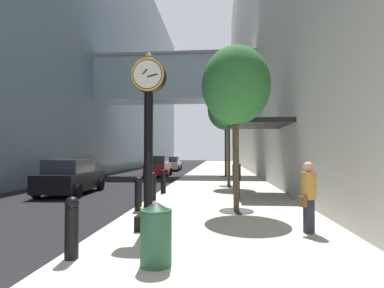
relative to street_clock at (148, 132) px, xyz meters
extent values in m
plane|color=black|center=(-1.16, 21.83, -2.52)|extent=(110.00, 110.00, 0.00)
cube|color=beige|center=(1.82, 24.83, -2.45)|extent=(5.96, 80.00, 0.14)
cube|color=slate|center=(-13.44, 24.83, 11.24)|extent=(9.00, 80.00, 27.50)
cube|color=#93A8B7|center=(-2.07, 19.22, 5.90)|extent=(14.35, 3.20, 3.71)
cube|color=gray|center=(-2.07, 19.22, 7.87)|extent=(14.35, 3.40, 0.24)
cube|color=#B7B2A8|center=(9.30, 24.83, 14.14)|extent=(9.00, 80.00, 33.32)
cube|color=black|center=(0.00, 0.01, -2.20)|extent=(0.55, 0.55, 0.35)
cylinder|color=gold|center=(0.00, 0.01, -1.94)|extent=(0.39, 0.38, 0.18)
cylinder|color=black|center=(0.00, 0.01, -0.44)|extent=(0.22, 0.22, 2.81)
cylinder|color=black|center=(0.00, 0.01, 1.39)|extent=(0.84, 0.28, 0.84)
torus|color=gold|center=(0.00, -0.14, 1.39)|extent=(0.82, 0.05, 0.82)
cylinder|color=white|center=(0.00, -0.14, 1.39)|extent=(0.69, 0.01, 0.69)
cylinder|color=white|center=(0.00, 0.16, 1.39)|extent=(0.69, 0.01, 0.69)
sphere|color=gold|center=(0.00, 0.01, 1.88)|extent=(0.16, 0.16, 0.16)
cube|color=black|center=(-0.06, -0.15, 1.45)|extent=(0.14, 0.01, 0.14)
cube|color=black|center=(0.13, -0.15, 1.35)|extent=(0.26, 0.01, 0.10)
cylinder|color=black|center=(-0.86, -2.13, -1.93)|extent=(0.24, 0.24, 0.90)
sphere|color=black|center=(-0.86, -2.13, -1.41)|extent=(0.25, 0.25, 0.25)
cylinder|color=black|center=(-0.86, 2.32, -1.93)|extent=(0.24, 0.24, 0.90)
sphere|color=black|center=(-0.86, 2.32, -1.41)|extent=(0.25, 0.25, 0.25)
cylinder|color=black|center=(-0.86, 4.54, -1.93)|extent=(0.24, 0.24, 0.90)
sphere|color=black|center=(-0.86, 4.54, -1.41)|extent=(0.25, 0.25, 0.25)
cylinder|color=black|center=(-0.86, 6.76, -1.93)|extent=(0.24, 0.24, 0.90)
sphere|color=black|center=(-0.86, 6.76, -1.41)|extent=(0.25, 0.25, 0.25)
cylinder|color=#333335|center=(2.27, 2.49, -2.37)|extent=(1.10, 1.10, 0.02)
cylinder|color=#4C3D2D|center=(2.27, 2.49, -0.77)|extent=(0.18, 0.18, 3.22)
ellipsoid|color=#2D7033|center=(2.27, 2.49, 1.67)|extent=(2.20, 2.20, 2.53)
cylinder|color=#333335|center=(2.27, 9.65, -2.37)|extent=(1.10, 1.10, 0.02)
cylinder|color=#4C3D2D|center=(2.27, 9.65, -0.48)|extent=(0.18, 0.18, 3.80)
ellipsoid|color=#23602D|center=(2.27, 9.65, 2.19)|extent=(2.07, 2.07, 2.38)
cylinder|color=#333335|center=(2.27, 16.82, -2.37)|extent=(1.10, 1.10, 0.02)
cylinder|color=#4C3D2D|center=(2.27, 16.82, -0.25)|extent=(0.18, 0.18, 4.24)
ellipsoid|color=#387F3D|center=(2.27, 16.82, 2.94)|extent=(2.85, 2.85, 3.28)
cylinder|color=#234C33|center=(0.68, -2.32, -1.92)|extent=(0.52, 0.52, 0.92)
cone|color=#183523|center=(0.68, -2.32, -1.41)|extent=(0.53, 0.53, 0.16)
cylinder|color=#23232D|center=(3.81, 0.03, -1.99)|extent=(0.36, 0.36, 0.78)
cylinder|color=#B77A33|center=(3.81, 0.03, -1.28)|extent=(0.47, 0.47, 0.63)
sphere|color=tan|center=(3.81, 0.03, -0.84)|extent=(0.24, 0.24, 0.24)
cube|color=brown|center=(3.63, -0.10, -1.63)|extent=(0.21, 0.23, 0.24)
cylinder|color=#23232D|center=(2.43, 5.08, -1.99)|extent=(0.35, 0.35, 0.78)
cylinder|color=black|center=(2.43, 5.08, -1.28)|extent=(0.45, 0.45, 0.63)
sphere|color=tan|center=(2.43, 5.08, -0.85)|extent=(0.24, 0.24, 0.24)
cube|color=black|center=(3.60, 6.84, 0.82)|extent=(2.40, 3.60, 0.20)
cylinder|color=#333338|center=(2.48, 5.24, -0.78)|extent=(0.10, 0.10, 3.20)
cylinder|color=#333338|center=(2.48, 8.44, -0.78)|extent=(0.10, 0.10, 3.20)
cube|color=#AD191E|center=(-3.44, 18.46, -1.87)|extent=(1.80, 4.31, 0.85)
cube|color=#282D38|center=(-3.44, 18.25, -1.12)|extent=(1.55, 2.43, 0.70)
cylinder|color=black|center=(-4.33, 19.90, -2.20)|extent=(0.23, 0.64, 0.64)
cylinder|color=black|center=(-2.62, 19.93, -2.20)|extent=(0.23, 0.64, 0.64)
cylinder|color=black|center=(-4.26, 16.99, -2.20)|extent=(0.23, 0.64, 0.64)
cylinder|color=black|center=(-2.56, 17.03, -2.20)|extent=(0.23, 0.64, 0.64)
cube|color=black|center=(-5.44, 6.98, -1.89)|extent=(2.02, 4.27, 0.82)
cube|color=#282D38|center=(-5.44, 6.77, -1.17)|extent=(1.73, 2.42, 0.67)
cylinder|color=black|center=(-6.43, 8.37, -2.20)|extent=(0.24, 0.65, 0.64)
cylinder|color=black|center=(-4.57, 8.44, -2.20)|extent=(0.24, 0.65, 0.64)
cylinder|color=black|center=(-6.32, 5.51, -2.20)|extent=(0.24, 0.65, 0.64)
cylinder|color=black|center=(-4.46, 5.58, -2.20)|extent=(0.24, 0.65, 0.64)
cube|color=#B7BABF|center=(-3.64, 26.98, -1.92)|extent=(2.00, 4.52, 0.76)
cube|color=#282D38|center=(-3.63, 26.76, -1.25)|extent=(1.70, 2.55, 0.62)
cylinder|color=black|center=(-4.61, 28.46, -2.20)|extent=(0.24, 0.65, 0.64)
cylinder|color=black|center=(-2.79, 28.53, -2.20)|extent=(0.24, 0.65, 0.64)
cylinder|color=black|center=(-4.49, 25.43, -2.20)|extent=(0.24, 0.65, 0.64)
cylinder|color=black|center=(-2.67, 25.51, -2.20)|extent=(0.24, 0.65, 0.64)
camera|label=1|loc=(1.72, -7.31, -0.52)|focal=28.45mm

